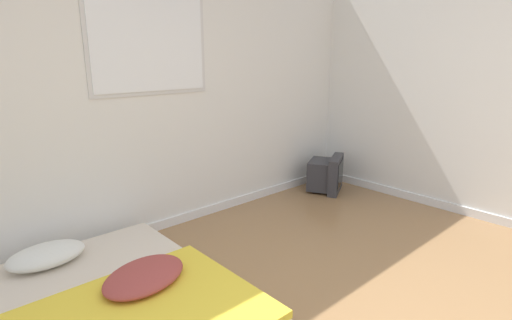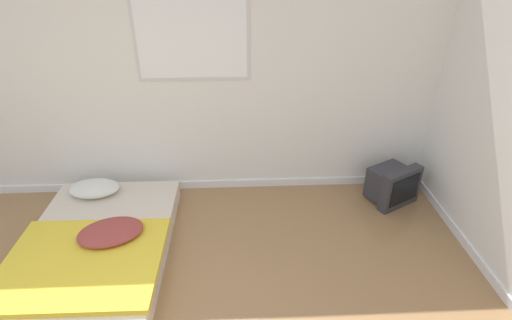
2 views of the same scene
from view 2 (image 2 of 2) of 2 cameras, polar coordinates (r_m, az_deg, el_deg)
wall_back at (r=4.22m, az=-12.67°, el=11.17°), size 8.07×0.08×2.60m
mattress_bed at (r=3.99m, az=-21.80°, el=-10.97°), size 1.30×1.85×0.33m
crt_tv at (r=4.59m, az=18.87°, el=-3.32°), size 0.58×0.55×0.44m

